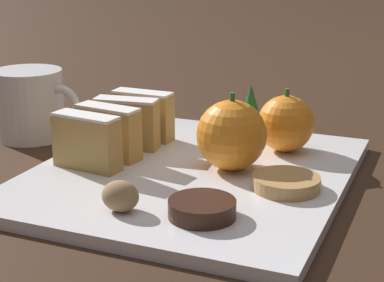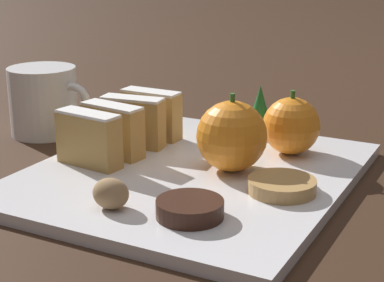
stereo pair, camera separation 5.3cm
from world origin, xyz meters
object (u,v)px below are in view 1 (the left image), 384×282
(orange_far, at_px, (286,124))
(coffee_mug, at_px, (30,104))
(walnut, at_px, (120,196))
(chocolate_cookie, at_px, (202,209))
(orange_near, at_px, (232,135))

(orange_far, relative_size, coffee_mug, 0.62)
(coffee_mug, bearing_deg, walnut, -38.98)
(orange_far, distance_m, chocolate_cookie, 0.20)
(walnut, distance_m, coffee_mug, 0.29)
(orange_far, xyz_separation_m, chocolate_cookie, (-0.02, -0.20, -0.02))
(orange_near, distance_m, orange_far, 0.09)
(orange_near, relative_size, walnut, 2.38)
(walnut, bearing_deg, orange_far, 67.96)
(chocolate_cookie, bearing_deg, orange_far, 84.88)
(orange_near, xyz_separation_m, walnut, (-0.05, -0.14, -0.02))
(orange_far, bearing_deg, coffee_mug, -173.63)
(orange_near, bearing_deg, coffee_mug, 171.02)
(orange_far, distance_m, walnut, 0.23)
(chocolate_cookie, bearing_deg, orange_near, 98.03)
(orange_near, relative_size, orange_far, 1.13)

